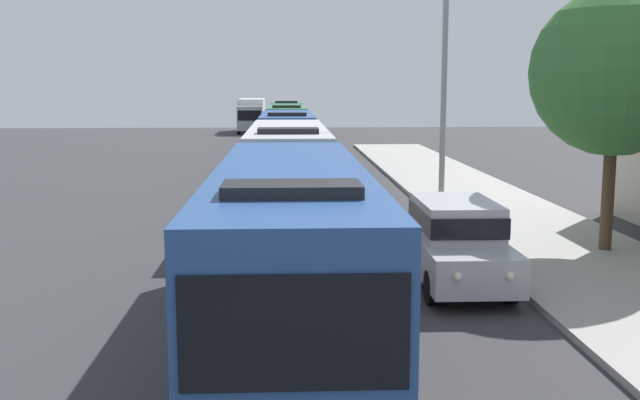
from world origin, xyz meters
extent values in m
cube|color=#284C8C|center=(-1.30, 13.19, 1.70)|extent=(2.50, 11.03, 2.70)
cube|color=black|center=(-0.03, 13.19, 2.05)|extent=(0.04, 10.15, 1.00)
cube|color=black|center=(-2.57, 13.19, 2.05)|extent=(0.04, 10.15, 1.00)
cube|color=black|center=(-1.30, 7.65, 2.00)|extent=(2.30, 0.04, 1.20)
cube|color=orange|center=(-0.02, 13.19, 0.90)|extent=(0.03, 10.48, 0.36)
cube|color=black|center=(-1.30, 9.88, 3.13)|extent=(1.75, 0.90, 0.16)
cylinder|color=black|center=(-0.20, 9.77, 0.50)|extent=(0.28, 1.00, 1.00)
cylinder|color=black|center=(-2.40, 9.77, 0.50)|extent=(0.28, 1.00, 1.00)
cylinder|color=black|center=(-0.20, 16.22, 0.50)|extent=(0.28, 1.00, 1.00)
cylinder|color=black|center=(-2.40, 16.22, 0.50)|extent=(0.28, 1.00, 1.00)
cube|color=silver|center=(-1.30, 25.42, 1.70)|extent=(2.50, 10.89, 2.70)
cube|color=black|center=(-0.03, 25.42, 2.05)|extent=(0.04, 10.02, 1.00)
cube|color=black|center=(-2.57, 25.42, 2.05)|extent=(0.04, 10.02, 1.00)
cube|color=black|center=(-1.30, 19.96, 2.00)|extent=(2.30, 0.04, 1.20)
cube|color=gold|center=(-0.02, 25.42, 0.90)|extent=(0.03, 10.35, 0.36)
cube|color=black|center=(-1.30, 22.15, 3.13)|extent=(1.75, 0.90, 0.16)
cylinder|color=black|center=(-0.20, 22.05, 0.50)|extent=(0.28, 1.00, 1.00)
cylinder|color=black|center=(-2.40, 22.05, 0.50)|extent=(0.28, 1.00, 1.00)
cylinder|color=black|center=(-0.20, 28.42, 0.50)|extent=(0.28, 1.00, 1.00)
cylinder|color=black|center=(-2.40, 28.42, 0.50)|extent=(0.28, 1.00, 1.00)
cube|color=#284C8C|center=(-1.30, 37.79, 1.70)|extent=(2.50, 10.64, 2.70)
cube|color=black|center=(-0.03, 37.79, 2.05)|extent=(0.04, 9.79, 1.00)
cube|color=black|center=(-2.57, 37.79, 2.05)|extent=(0.04, 9.79, 1.00)
cube|color=black|center=(-1.30, 32.45, 2.00)|extent=(2.30, 0.04, 1.20)
cube|color=navy|center=(-0.02, 37.79, 0.90)|extent=(0.03, 10.11, 0.36)
cube|color=black|center=(-1.30, 34.60, 3.13)|extent=(1.75, 0.90, 0.16)
cylinder|color=black|center=(-0.20, 34.49, 0.50)|extent=(0.28, 1.00, 1.00)
cylinder|color=black|center=(-2.40, 34.49, 0.50)|extent=(0.28, 1.00, 1.00)
cylinder|color=black|center=(-0.20, 40.72, 0.50)|extent=(0.28, 1.00, 1.00)
cylinder|color=black|center=(-2.40, 40.72, 0.50)|extent=(0.28, 1.00, 1.00)
cube|color=#33724C|center=(-1.30, 50.35, 1.70)|extent=(2.50, 11.41, 2.70)
cube|color=black|center=(-0.03, 50.35, 2.05)|extent=(0.04, 10.49, 1.00)
cube|color=black|center=(-2.57, 50.35, 2.05)|extent=(0.04, 10.49, 1.00)
cube|color=black|center=(-1.30, 44.62, 2.00)|extent=(2.30, 0.04, 1.20)
cube|color=gold|center=(-0.02, 50.35, 0.90)|extent=(0.03, 10.84, 0.36)
cube|color=black|center=(-1.30, 46.92, 3.13)|extent=(1.75, 0.90, 0.16)
cylinder|color=black|center=(-0.20, 46.81, 0.50)|extent=(0.28, 1.00, 1.00)
cylinder|color=black|center=(-2.40, 46.81, 0.50)|extent=(0.28, 1.00, 1.00)
cylinder|color=black|center=(-0.20, 53.48, 0.50)|extent=(0.28, 1.00, 1.00)
cylinder|color=black|center=(-2.40, 53.48, 0.50)|extent=(0.28, 1.00, 1.00)
cube|color=#33724C|center=(-1.30, 63.00, 1.70)|extent=(2.50, 10.93, 2.70)
cube|color=black|center=(-0.03, 63.00, 2.05)|extent=(0.04, 10.06, 1.00)
cube|color=black|center=(-2.57, 63.00, 2.05)|extent=(0.04, 10.06, 1.00)
cube|color=black|center=(-1.30, 57.51, 2.00)|extent=(2.30, 0.04, 1.20)
cube|color=gold|center=(-0.02, 63.00, 0.90)|extent=(0.03, 10.39, 0.36)
cube|color=black|center=(-1.30, 59.72, 3.13)|extent=(1.75, 0.90, 0.16)
cylinder|color=black|center=(-0.20, 59.61, 0.50)|extent=(0.28, 1.00, 1.00)
cylinder|color=black|center=(-2.40, 59.61, 0.50)|extent=(0.28, 1.00, 1.00)
cylinder|color=black|center=(-0.20, 66.00, 0.50)|extent=(0.28, 1.00, 1.00)
cylinder|color=black|center=(-2.40, 66.00, 0.50)|extent=(0.28, 1.00, 1.00)
cube|color=#B7B7BC|center=(2.40, 16.63, 0.70)|extent=(1.84, 4.61, 0.80)
cube|color=#B7B7BC|center=(2.40, 16.78, 1.50)|extent=(1.62, 2.68, 0.80)
cube|color=black|center=(2.40, 16.78, 1.50)|extent=(1.66, 2.77, 0.44)
sphere|color=#F9EFCC|center=(1.89, 14.31, 0.80)|extent=(0.18, 0.18, 0.18)
sphere|color=#F9EFCC|center=(2.91, 14.31, 0.80)|extent=(0.18, 0.18, 0.18)
cylinder|color=black|center=(1.58, 15.20, 0.35)|extent=(0.22, 0.70, 0.70)
cylinder|color=black|center=(3.22, 15.20, 0.35)|extent=(0.22, 0.70, 0.70)
cylinder|color=black|center=(1.58, 18.06, 0.35)|extent=(0.22, 0.70, 0.70)
cylinder|color=black|center=(3.22, 18.06, 0.35)|extent=(0.22, 0.70, 0.70)
cube|color=#B7B7BC|center=(-4.60, 68.91, 1.45)|extent=(2.30, 1.80, 2.20)
cube|color=silver|center=(-4.60, 72.93, 1.80)|extent=(2.35, 6.24, 2.70)
cube|color=black|center=(-4.60, 67.99, 1.75)|extent=(2.07, 0.04, 0.90)
cylinder|color=black|center=(-5.63, 68.91, 0.45)|extent=(0.26, 0.90, 0.90)
cylinder|color=black|center=(-3.57, 68.91, 0.45)|extent=(0.26, 0.90, 0.90)
cylinder|color=black|center=(-5.63, 74.24, 0.45)|extent=(0.26, 0.90, 0.90)
cylinder|color=black|center=(-3.57, 74.24, 0.45)|extent=(0.26, 0.90, 0.90)
cylinder|color=gray|center=(4.10, 26.38, 4.10)|extent=(0.20, 0.20, 7.89)
cylinder|color=#4C3823|center=(7.02, 19.46, 1.59)|extent=(0.32, 0.32, 2.89)
sphere|color=#387033|center=(7.02, 19.46, 4.76)|extent=(4.29, 4.29, 4.29)
camera|label=1|loc=(-1.37, 0.57, 4.42)|focal=41.92mm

